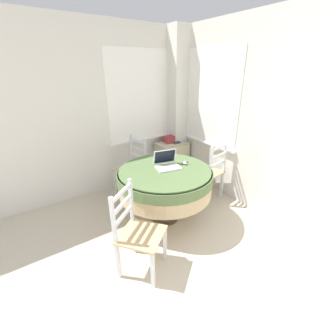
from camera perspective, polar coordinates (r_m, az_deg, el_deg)
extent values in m
cube|color=silver|center=(3.53, -27.68, 11.00)|extent=(4.38, 0.06, 2.55)
cube|color=white|center=(3.88, -7.35, 17.64)|extent=(1.10, 0.01, 1.42)
cube|color=white|center=(4.00, -6.61, 7.28)|extent=(1.18, 0.07, 0.02)
cube|color=silver|center=(2.87, 36.09, 6.65)|extent=(0.06, 5.08, 2.55)
cube|color=white|center=(3.71, 10.97, 17.13)|extent=(0.01, 1.10, 1.42)
cube|color=white|center=(3.84, 9.82, 6.37)|extent=(0.07, 1.18, 0.02)
cube|color=silver|center=(4.16, 2.42, 15.25)|extent=(0.28, 0.28, 2.55)
cylinder|color=#4C3D2D|center=(3.20, -0.69, -12.32)|extent=(0.36, 0.36, 0.03)
cylinder|color=#4C3D2D|center=(3.00, -0.72, -6.75)|extent=(0.11, 0.11, 0.69)
cylinder|color=tan|center=(2.90, -0.74, -3.53)|extent=(1.19, 1.19, 0.31)
cylinder|color=#567042|center=(2.86, -0.75, -1.88)|extent=(1.22, 1.22, 0.13)
cylinder|color=#567042|center=(2.83, -0.76, -0.55)|extent=(1.16, 1.16, 0.02)
cube|color=white|center=(2.86, 0.10, 0.08)|extent=(0.34, 0.26, 0.02)
cube|color=silver|center=(2.87, -0.02, 0.38)|extent=(0.29, 0.18, 0.00)
cube|color=white|center=(2.93, -0.86, 2.92)|extent=(0.31, 0.13, 0.20)
cube|color=black|center=(2.92, -0.82, 2.92)|extent=(0.28, 0.11, 0.17)
ellipsoid|color=silver|center=(2.98, 4.18, 1.33)|extent=(0.06, 0.09, 0.04)
cube|color=#B2B7BC|center=(3.03, 4.65, 1.36)|extent=(0.06, 0.11, 0.01)
cube|color=black|center=(3.03, 4.65, 1.46)|extent=(0.05, 0.08, 0.00)
cube|color=tan|center=(3.62, -9.55, -0.41)|extent=(0.48, 0.47, 0.02)
cube|color=silver|center=(3.76, -13.11, -3.52)|extent=(0.04, 0.04, 0.42)
cube|color=silver|center=(3.50, -9.90, -5.41)|extent=(0.04, 0.04, 0.42)
cube|color=silver|center=(3.94, -8.79, -1.83)|extent=(0.04, 0.04, 0.42)
cube|color=silver|center=(3.69, -5.45, -3.49)|extent=(0.04, 0.04, 0.42)
cube|color=silver|center=(3.76, -9.24, 4.67)|extent=(0.04, 0.04, 0.48)
cube|color=silver|center=(3.50, -5.75, 3.38)|extent=(0.04, 0.04, 0.48)
cube|color=silver|center=(3.57, -7.72, 6.82)|extent=(0.09, 0.35, 0.04)
cube|color=silver|center=(3.61, -7.61, 4.91)|extent=(0.09, 0.35, 0.04)
cube|color=silver|center=(3.65, -7.50, 3.05)|extent=(0.09, 0.35, 0.04)
cube|color=tan|center=(3.55, 9.83, -0.92)|extent=(0.46, 0.47, 0.02)
cube|color=silver|center=(3.87, 9.06, -2.32)|extent=(0.04, 0.04, 0.42)
cube|color=silver|center=(3.62, 5.65, -4.05)|extent=(0.04, 0.04, 0.42)
cube|color=silver|center=(3.69, 13.45, -4.08)|extent=(0.04, 0.04, 0.42)
cube|color=silver|center=(3.43, 10.19, -6.04)|extent=(0.04, 0.04, 0.42)
cube|color=silver|center=(3.50, 14.19, 2.77)|extent=(0.04, 0.04, 0.48)
cube|color=silver|center=(3.23, 10.79, 1.25)|extent=(0.04, 0.04, 0.48)
cube|color=silver|center=(3.30, 12.84, 4.99)|extent=(0.35, 0.08, 0.04)
cube|color=silver|center=(3.34, 12.65, 2.96)|extent=(0.35, 0.08, 0.04)
cube|color=silver|center=(3.39, 12.46, 0.98)|extent=(0.35, 0.08, 0.04)
cube|color=tan|center=(2.28, -6.75, -16.47)|extent=(0.57, 0.57, 0.02)
cube|color=silver|center=(2.27, -3.87, -24.44)|extent=(0.05, 0.05, 0.42)
cube|color=silver|center=(2.50, -0.81, -18.75)|extent=(0.05, 0.05, 0.42)
cube|color=silver|center=(2.39, -12.55, -22.01)|extent=(0.05, 0.05, 0.42)
cube|color=silver|center=(2.61, -8.65, -16.92)|extent=(0.05, 0.05, 0.42)
cube|color=silver|center=(2.08, -13.73, -12.89)|extent=(0.04, 0.04, 0.48)
cube|color=silver|center=(2.33, -9.37, -8.10)|extent=(0.04, 0.04, 0.48)
cube|color=silver|center=(2.10, -11.81, -6.24)|extent=(0.29, 0.23, 0.04)
cube|color=silver|center=(2.17, -11.53, -9.10)|extent=(0.29, 0.23, 0.04)
cube|color=silver|center=(2.24, -11.27, -11.80)|extent=(0.29, 0.23, 0.04)
cube|color=beige|center=(4.25, 1.02, 2.12)|extent=(0.55, 0.37, 0.65)
cube|color=beige|center=(4.14, 1.05, 6.41)|extent=(0.57, 0.39, 0.02)
cube|color=beige|center=(4.03, 2.62, 4.15)|extent=(0.48, 0.01, 0.18)
sphere|color=olive|center=(4.02, 2.69, 4.12)|extent=(0.02, 0.02, 0.02)
cube|color=beige|center=(4.11, 2.56, 1.31)|extent=(0.48, 0.01, 0.18)
sphere|color=olive|center=(4.10, 2.63, 1.28)|extent=(0.02, 0.02, 0.02)
cube|color=beige|center=(4.20, 2.51, -1.41)|extent=(0.48, 0.01, 0.18)
sphere|color=olive|center=(4.19, 2.57, -1.45)|extent=(0.02, 0.02, 0.02)
cube|color=#9E3338|center=(4.12, 0.53, 7.34)|extent=(0.20, 0.16, 0.12)
cube|color=#3F3F44|center=(4.13, 1.67, 6.69)|extent=(0.13, 0.20, 0.02)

